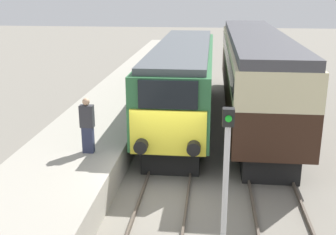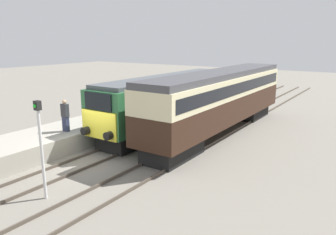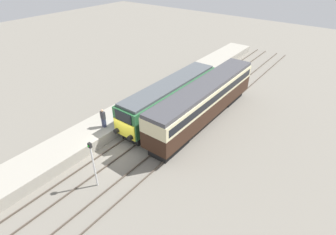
{
  "view_description": "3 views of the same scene",
  "coord_description": "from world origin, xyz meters",
  "views": [
    {
      "loc": [
        1.35,
        -11.51,
        6.21
      ],
      "look_at": [
        0.0,
        1.24,
        2.27
      ],
      "focal_mm": 45.0,
      "sensor_mm": 36.0,
      "label": 1
    },
    {
      "loc": [
        12.44,
        -10.71,
        6.15
      ],
      "look_at": [
        1.7,
        5.24,
        1.6
      ],
      "focal_mm": 35.0,
      "sensor_mm": 36.0,
      "label": 2
    },
    {
      "loc": [
        14.31,
        -11.38,
        14.79
      ],
      "look_at": [
        1.7,
        5.24,
        1.6
      ],
      "focal_mm": 28.0,
      "sensor_mm": 36.0,
      "label": 3
    }
  ],
  "objects": [
    {
      "name": "ground_plane",
      "position": [
        0.0,
        0.0,
        0.0
      ],
      "size": [
        120.0,
        120.0,
        0.0
      ],
      "primitive_type": "plane",
      "color": "slate"
    },
    {
      "name": "rails_far_track",
      "position": [
        3.4,
        5.0,
        0.07
      ],
      "size": [
        1.5,
        60.0,
        0.14
      ],
      "color": "#4C4238",
      "rests_on": "ground_plane"
    },
    {
      "name": "person_on_platform",
      "position": [
        -2.63,
        1.13,
        1.95
      ],
      "size": [
        0.44,
        0.26,
        1.85
      ],
      "color": "#2D334C",
      "rests_on": "platform_left"
    },
    {
      "name": "passenger_carriage",
      "position": [
        3.4,
        9.0,
        2.52
      ],
      "size": [
        2.75,
        16.02,
        4.21
      ],
      "color": "black",
      "rests_on": "ground_plane"
    },
    {
      "name": "rails_near_track",
      "position": [
        0.0,
        5.0,
        0.07
      ],
      "size": [
        1.51,
        60.0,
        0.14
      ],
      "color": "#4C4238",
      "rests_on": "ground_plane"
    },
    {
      "name": "locomotive",
      "position": [
        0.0,
        7.92,
        2.11
      ],
      "size": [
        2.7,
        13.86,
        3.78
      ],
      "color": "black",
      "rests_on": "ground_plane"
    },
    {
      "name": "signal_post",
      "position": [
        1.7,
        -3.5,
        2.35
      ],
      "size": [
        0.24,
        0.28,
        3.96
      ],
      "color": "silver",
      "rests_on": "ground_plane"
    },
    {
      "name": "platform_left",
      "position": [
        -3.3,
        8.0,
        0.51
      ],
      "size": [
        3.5,
        50.0,
        1.02
      ],
      "color": "#9E998C",
      "rests_on": "ground_plane"
    }
  ]
}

